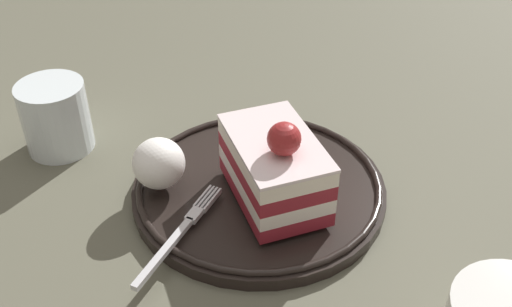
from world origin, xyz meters
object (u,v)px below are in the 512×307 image
(dessert_plate, at_px, (256,187))
(fork, at_px, (181,231))
(drink_glass_far, at_px, (57,121))
(cake_slice, at_px, (275,167))
(whipped_cream_dollop, at_px, (159,163))

(dessert_plate, bearing_deg, fork, -25.83)
(fork, relative_size, drink_glass_far, 1.77)
(dessert_plate, relative_size, cake_slice, 1.82)
(fork, xyz_separation_m, drink_glass_far, (-0.10, -0.17, 0.01))
(whipped_cream_dollop, relative_size, fork, 0.37)
(whipped_cream_dollop, xyz_separation_m, drink_glass_far, (-0.05, -0.13, -0.01))
(whipped_cream_dollop, xyz_separation_m, fork, (0.05, 0.04, -0.02))
(cake_slice, bearing_deg, fork, -42.77)
(dessert_plate, xyz_separation_m, whipped_cream_dollop, (0.03, -0.08, 0.03))
(drink_glass_far, bearing_deg, cake_slice, 81.54)
(dessert_plate, distance_m, fork, 0.09)
(dessert_plate, distance_m, cake_slice, 0.05)
(cake_slice, height_order, fork, cake_slice)
(whipped_cream_dollop, relative_size, drink_glass_far, 0.65)
(fork, bearing_deg, cake_slice, 137.23)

